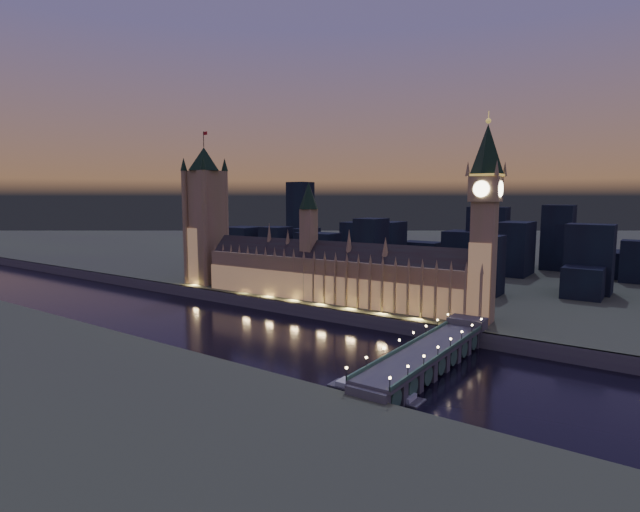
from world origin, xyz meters
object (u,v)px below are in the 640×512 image
Objects in this scene: westminster_bridge at (431,356)px; river_boat at (375,389)px; palace_of_westminster at (332,273)px; elizabeth_tower at (485,207)px; victoria_tower at (205,209)px.

westminster_bridge reaches higher than river_boat.
palace_of_westminster is 139.37m from river_boat.
palace_of_westminster is at bearing -179.90° from elizabeth_tower.
victoria_tower is 3.01× the size of river_boat.
palace_of_westminster is 118.20m from westminster_bridge.
victoria_tower reaches higher than westminster_bridge.
palace_of_westminster is 126.41m from victoria_tower.
victoria_tower is at bearing -180.00° from elizabeth_tower.
westminster_bridge is 39.44m from river_boat.
victoria_tower reaches higher than river_boat.
elizabeth_tower reaches higher than river_boat.
elizabeth_tower reaches higher than palace_of_westminster.
elizabeth_tower is at bearing 0.00° from victoria_tower.
palace_of_westminster is 5.14× the size of river_boat.
westminster_bridge is at bearing -91.48° from elizabeth_tower.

